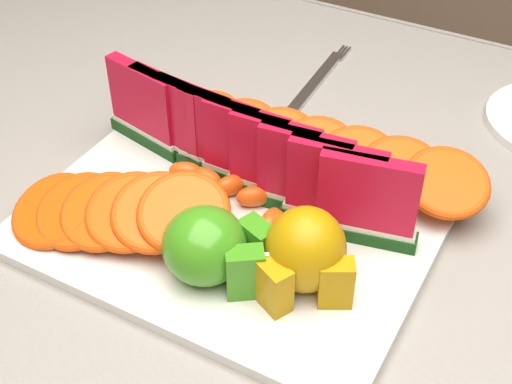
{
  "coord_description": "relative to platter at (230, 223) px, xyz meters",
  "views": [
    {
      "loc": [
        0.19,
        -0.46,
        1.26
      ],
      "look_at": [
        -0.07,
        0.0,
        0.81
      ],
      "focal_mm": 50.0,
      "sensor_mm": 36.0,
      "label": 1
    }
  ],
  "objects": [
    {
      "name": "fork",
      "position": [
        -0.04,
        0.3,
        -0.0
      ],
      "size": [
        0.02,
        0.2,
        0.0
      ],
      "color": "silver",
      "rests_on": "tablecloth"
    },
    {
      "name": "pear_cluster",
      "position": [
        0.1,
        -0.04,
        0.04
      ],
      "size": [
        0.09,
        0.1,
        0.08
      ],
      "color": "olive",
      "rests_on": "platter"
    },
    {
      "name": "platter",
      "position": [
        0.0,
        0.0,
        0.0
      ],
      "size": [
        0.4,
        0.3,
        0.01
      ],
      "color": "silver",
      "rests_on": "tablecloth"
    },
    {
      "name": "apple_cluster",
      "position": [
        0.02,
        -0.07,
        0.04
      ],
      "size": [
        0.11,
        0.09,
        0.07
      ],
      "color": "#1A8815",
      "rests_on": "platter"
    },
    {
      "name": "orange_fan_back",
      "position": [
        0.04,
        0.12,
        0.03
      ],
      "size": [
        0.39,
        0.12,
        0.05
      ],
      "color": "orange",
      "rests_on": "platter"
    },
    {
      "name": "tablecloth",
      "position": [
        0.09,
        0.01,
        -0.05
      ],
      "size": [
        1.53,
        1.03,
        0.2
      ],
      "color": "gray",
      "rests_on": "table"
    },
    {
      "name": "watermelon_row",
      "position": [
        -0.01,
        0.05,
        0.05
      ],
      "size": [
        0.39,
        0.07,
        0.1
      ],
      "color": "#13400E",
      "rests_on": "platter"
    },
    {
      "name": "tangerine_segments",
      "position": [
        0.02,
        0.02,
        0.02
      ],
      "size": [
        0.21,
        0.08,
        0.02
      ],
      "color": "#EB4A24",
      "rests_on": "platter"
    },
    {
      "name": "table",
      "position": [
        0.09,
        0.01,
        -0.11
      ],
      "size": [
        1.4,
        0.9,
        0.75
      ],
      "color": "#4C2B1D",
      "rests_on": "ground"
    },
    {
      "name": "orange_fan_front",
      "position": [
        -0.09,
        -0.07,
        0.03
      ],
      "size": [
        0.24,
        0.15,
        0.06
      ],
      "color": "orange",
      "rests_on": "platter"
    }
  ]
}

